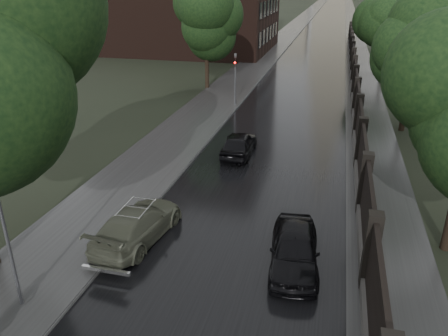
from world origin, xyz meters
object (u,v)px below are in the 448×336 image
Objects in this scene: tree_right_b at (414,52)px; hatchback_left at (239,144)px; tree_left_far at (206,28)px; volga_sedan at (137,224)px; tree_right_c at (388,25)px; traffic_light at (235,75)px; car_right_near at (294,249)px; lamp_post at (5,231)px.

tree_right_b is 1.79× the size of hatchback_left.
tree_left_far reaches higher than volga_sedan.
tree_right_c is 1.75× the size of traffic_light.
tree_right_c is 35.08m from car_right_near.
tree_right_b is at bearing -144.54° from hatchback_left.
volga_sedan is at bearing 172.47° from car_right_near.
lamp_post is (-12.90, -20.50, -2.28)m from tree_right_b.
lamp_post is (-12.90, -38.50, -2.28)m from tree_right_c.
lamp_post is 1.28× the size of traffic_light.
tree_right_c is at bearing 51.82° from traffic_light.
tree_right_c is 19.26m from traffic_light.
tree_right_b is 1.00× the size of tree_right_c.
tree_right_b is 1.54× the size of volga_sedan.
car_right_near is (4.05, -9.57, 0.02)m from hatchback_left.
tree_left_far reaches higher than tree_right_c.
lamp_post reaches higher than volga_sedan.
traffic_light is 10.31m from hatchback_left.
traffic_light is (3.70, -5.01, -2.84)m from tree_left_far.
volga_sedan is 1.16× the size of hatchback_left.
traffic_light is at bearing 103.38° from car_right_near.
traffic_light is at bearing 87.32° from lamp_post.
hatchback_left is at bearing 75.22° from lamp_post.
tree_right_c is at bearing 32.83° from tree_left_far.
hatchback_left is (-9.30, -6.85, -4.28)m from tree_right_b.
tree_left_far is 1.84× the size of car_right_near.
tree_right_c is 26.88m from hatchback_left.
tree_left_far is 1.85× the size of traffic_light.
tree_left_far is at bearing 107.51° from car_right_near.
traffic_light is at bearing 165.76° from tree_right_b.
car_right_near is (6.55, -19.42, -1.71)m from traffic_light.
car_right_near is at bearing -107.74° from tree_right_b.
tree_right_b reaches higher than hatchback_left.
car_right_near is (-5.25, -16.42, -4.27)m from tree_right_b.
tree_right_b is 24.33m from lamp_post.
tree_right_b reaches higher than volga_sedan.
tree_left_far reaches higher than tree_right_b.
tree_right_c reaches higher than volga_sedan.
tree_right_b reaches higher than car_right_near.
tree_right_c is 40.67m from lamp_post.
car_right_near reaches higher than hatchback_left.
lamp_post is at bearing 74.30° from hatchback_left.
tree_right_b is 12.44m from traffic_light.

